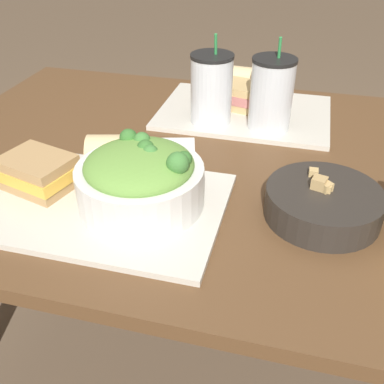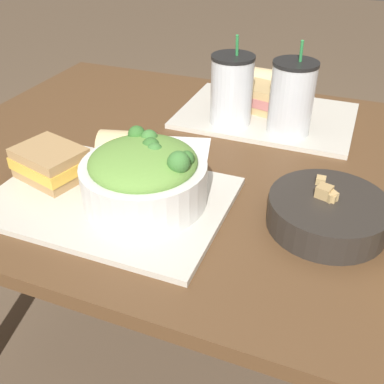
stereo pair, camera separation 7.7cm
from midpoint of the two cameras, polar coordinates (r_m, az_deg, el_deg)
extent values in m
plane|color=brown|center=(1.49, 0.93, -20.24)|extent=(12.00, 12.00, 0.00)
cube|color=brown|center=(1.01, 1.28, 3.44)|extent=(1.40, 0.94, 0.03)
cylinder|color=brown|center=(1.74, -16.46, 2.59)|extent=(0.06, 0.06, 0.68)
cube|color=beige|center=(0.87, -13.45, -1.65)|extent=(0.44, 0.31, 0.01)
cube|color=beige|center=(1.22, 4.84, 10.00)|extent=(0.44, 0.31, 0.01)
cylinder|color=white|center=(0.82, -9.21, 0.67)|extent=(0.23, 0.23, 0.08)
ellipsoid|color=#6B9E42|center=(0.80, -9.49, 3.34)|extent=(0.20, 0.20, 0.05)
sphere|color=#427F38|center=(0.75, -4.75, 3.57)|extent=(0.04, 0.04, 0.04)
sphere|color=#38702D|center=(0.81, -8.65, 5.37)|extent=(0.03, 0.03, 0.03)
sphere|color=#427F38|center=(0.84, -9.00, 6.40)|extent=(0.03, 0.03, 0.03)
sphere|color=#427F38|center=(0.80, -8.09, 4.82)|extent=(0.03, 0.03, 0.03)
sphere|color=#38702D|center=(0.85, -10.65, 6.73)|extent=(0.03, 0.03, 0.03)
sphere|color=#38702D|center=(0.78, -3.86, 4.13)|extent=(0.03, 0.03, 0.03)
cube|color=beige|center=(0.79, -12.11, 3.18)|extent=(0.06, 0.06, 0.01)
cube|color=beige|center=(0.76, -7.18, 2.53)|extent=(0.04, 0.04, 0.01)
cube|color=beige|center=(0.78, -11.95, 2.79)|extent=(0.04, 0.05, 0.01)
cylinder|color=#2D2823|center=(0.83, 13.80, -1.54)|extent=(0.21, 0.21, 0.06)
cylinder|color=#4C2814|center=(0.82, 14.00, -0.32)|extent=(0.19, 0.19, 0.01)
cube|color=tan|center=(0.81, 14.07, 0.47)|extent=(0.03, 0.03, 0.02)
cube|color=tan|center=(0.85, 12.70, 2.27)|extent=(0.02, 0.02, 0.02)
cube|color=tan|center=(0.82, 13.28, 0.94)|extent=(0.03, 0.03, 0.02)
cube|color=tan|center=(0.81, 14.21, 0.33)|extent=(0.02, 0.02, 0.02)
cube|color=tan|center=(0.94, -20.94, 1.18)|extent=(0.15, 0.13, 0.02)
cube|color=#EFB742|center=(0.93, -21.21, 2.32)|extent=(0.16, 0.14, 0.02)
cube|color=tan|center=(0.92, -21.48, 3.48)|extent=(0.15, 0.13, 0.02)
cylinder|color=#DBBC84|center=(0.94, -11.89, 4.68)|extent=(0.13, 0.11, 0.08)
cylinder|color=beige|center=(0.93, -8.55, 4.74)|extent=(0.02, 0.07, 0.07)
cube|color=tan|center=(1.24, 3.87, 11.28)|extent=(0.16, 0.12, 0.02)
cube|color=#C1706B|center=(1.23, 3.90, 12.22)|extent=(0.16, 0.13, 0.02)
cube|color=tan|center=(1.23, 3.94, 13.18)|extent=(0.16, 0.12, 0.02)
cylinder|color=#DBBC84|center=(1.32, 3.50, 13.99)|extent=(0.12, 0.09, 0.08)
cylinder|color=beige|center=(1.30, 5.76, 13.70)|extent=(0.01, 0.07, 0.07)
cylinder|color=silver|center=(1.12, 0.47, 12.72)|extent=(0.10, 0.10, 0.16)
cylinder|color=black|center=(1.13, 0.47, 12.22)|extent=(0.09, 0.09, 0.13)
cylinder|color=black|center=(1.09, 0.49, 16.86)|extent=(0.10, 0.10, 0.01)
cylinder|color=green|center=(1.09, 0.91, 18.04)|extent=(0.01, 0.01, 0.06)
cylinder|color=silver|center=(1.10, 8.03, 11.97)|extent=(0.10, 0.10, 0.16)
cylinder|color=maroon|center=(1.10, 7.99, 11.45)|extent=(0.09, 0.09, 0.13)
cylinder|color=black|center=(1.07, 8.40, 16.24)|extent=(0.10, 0.10, 0.01)
cylinder|color=green|center=(1.06, 8.94, 17.42)|extent=(0.01, 0.01, 0.06)
cube|color=white|center=(1.05, -6.03, 5.39)|extent=(0.18, 0.15, 0.00)
camera|label=1|loc=(0.04, -92.86, -1.92)|focal=42.00mm
camera|label=2|loc=(0.04, 87.14, 1.92)|focal=42.00mm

